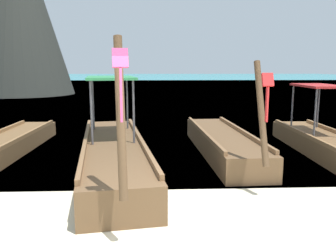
# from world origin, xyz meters

# --- Properties ---
(ground) EXTENTS (120.00, 120.00, 0.00)m
(ground) POSITION_xyz_m (0.00, 0.00, 0.00)
(ground) COLOR beige
(sea_water) EXTENTS (120.00, 120.00, 0.00)m
(sea_water) POSITION_xyz_m (0.00, 62.27, 0.00)
(sea_water) COLOR teal
(sea_water) RESTS_ON ground
(longtail_boat_pink_ribbon) EXTENTS (2.30, 6.94, 2.80)m
(longtail_boat_pink_ribbon) POSITION_xyz_m (-1.30, 3.78, 0.38)
(longtail_boat_pink_ribbon) COLOR brown
(longtail_boat_pink_ribbon) RESTS_ON ground
(longtail_boat_red_ribbon) EXTENTS (1.41, 5.97, 2.50)m
(longtail_boat_red_ribbon) POSITION_xyz_m (1.54, 5.04, 0.30)
(longtail_boat_red_ribbon) COLOR brown
(longtail_boat_red_ribbon) RESTS_ON ground
(longtail_boat_green_ribbon) EXTENTS (1.31, 5.94, 2.44)m
(longtail_boat_green_ribbon) POSITION_xyz_m (4.31, 4.78, 0.32)
(longtail_boat_green_ribbon) COLOR brown
(longtail_boat_green_ribbon) RESTS_ON ground
(karst_rock) EXTENTS (9.23, 8.78, 15.71)m
(karst_rock) POSITION_xyz_m (-12.02, 26.87, 7.69)
(karst_rock) COLOR #2D302B
(karst_rock) RESTS_ON ground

